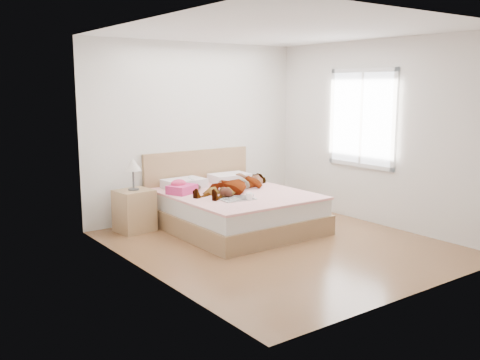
{
  "coord_description": "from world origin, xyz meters",
  "views": [
    {
      "loc": [
        -4.2,
        -4.93,
        1.96
      ],
      "look_at": [
        0.0,
        0.85,
        0.7
      ],
      "focal_mm": 40.0,
      "sensor_mm": 36.0,
      "label": 1
    }
  ],
  "objects_px": {
    "woman": "(236,182)",
    "bed": "(232,208)",
    "towel": "(181,188)",
    "coffee_mug": "(249,196)",
    "nightstand": "(134,207)",
    "phone": "(191,178)",
    "magazine": "(237,199)",
    "plush_toy": "(226,192)"
  },
  "relations": [
    {
      "from": "woman",
      "to": "bed",
      "type": "xyz_separation_m",
      "value": [
        -0.11,
        -0.06,
        -0.34
      ]
    },
    {
      "from": "towel",
      "to": "coffee_mug",
      "type": "relative_size",
      "value": 3.74
    },
    {
      "from": "woman",
      "to": "coffee_mug",
      "type": "bearing_deg",
      "value": -45.42
    },
    {
      "from": "woman",
      "to": "nightstand",
      "type": "height_order",
      "value": "nightstand"
    },
    {
      "from": "woman",
      "to": "phone",
      "type": "height_order",
      "value": "woman"
    },
    {
      "from": "bed",
      "to": "magazine",
      "type": "relative_size",
      "value": 4.5
    },
    {
      "from": "plush_toy",
      "to": "magazine",
      "type": "bearing_deg",
      "value": -72.44
    },
    {
      "from": "woman",
      "to": "towel",
      "type": "distance_m",
      "value": 0.79
    },
    {
      "from": "bed",
      "to": "towel",
      "type": "xyz_separation_m",
      "value": [
        -0.64,
        0.31,
        0.31
      ]
    },
    {
      "from": "phone",
      "to": "coffee_mug",
      "type": "xyz_separation_m",
      "value": [
        0.24,
        -1.05,
        -0.11
      ]
    },
    {
      "from": "woman",
      "to": "towel",
      "type": "relative_size",
      "value": 3.53
    },
    {
      "from": "bed",
      "to": "plush_toy",
      "type": "bearing_deg",
      "value": -136.84
    },
    {
      "from": "phone",
      "to": "plush_toy",
      "type": "xyz_separation_m",
      "value": [
        0.08,
        -0.75,
        -0.09
      ]
    },
    {
      "from": "bed",
      "to": "nightstand",
      "type": "bearing_deg",
      "value": 152.87
    },
    {
      "from": "woman",
      "to": "coffee_mug",
      "type": "distance_m",
      "value": 0.71
    },
    {
      "from": "phone",
      "to": "nightstand",
      "type": "relative_size",
      "value": 0.08
    },
    {
      "from": "bed",
      "to": "coffee_mug",
      "type": "relative_size",
      "value": 17.36
    },
    {
      "from": "bed",
      "to": "plush_toy",
      "type": "height_order",
      "value": "bed"
    },
    {
      "from": "towel",
      "to": "coffee_mug",
      "type": "bearing_deg",
      "value": -61.31
    },
    {
      "from": "magazine",
      "to": "nightstand",
      "type": "distance_m",
      "value": 1.44
    },
    {
      "from": "magazine",
      "to": "nightstand",
      "type": "xyz_separation_m",
      "value": [
        -0.95,
        1.07,
        -0.19
      ]
    },
    {
      "from": "towel",
      "to": "phone",
      "type": "bearing_deg",
      "value": 31.98
    },
    {
      "from": "bed",
      "to": "magazine",
      "type": "distance_m",
      "value": 0.58
    },
    {
      "from": "woman",
      "to": "towel",
      "type": "height_order",
      "value": "woman"
    },
    {
      "from": "bed",
      "to": "woman",
      "type": "bearing_deg",
      "value": 29.54
    },
    {
      "from": "coffee_mug",
      "to": "nightstand",
      "type": "distance_m",
      "value": 1.61
    },
    {
      "from": "woman",
      "to": "coffee_mug",
      "type": "relative_size",
      "value": 13.21
    },
    {
      "from": "bed",
      "to": "towel",
      "type": "height_order",
      "value": "bed"
    },
    {
      "from": "phone",
      "to": "bed",
      "type": "distance_m",
      "value": 0.72
    },
    {
      "from": "coffee_mug",
      "to": "woman",
      "type": "bearing_deg",
      "value": 68.4
    },
    {
      "from": "plush_toy",
      "to": "nightstand",
      "type": "height_order",
      "value": "nightstand"
    },
    {
      "from": "towel",
      "to": "plush_toy",
      "type": "xyz_separation_m",
      "value": [
        0.33,
        -0.59,
        -0.01
      ]
    },
    {
      "from": "coffee_mug",
      "to": "towel",
      "type": "bearing_deg",
      "value": 118.69
    },
    {
      "from": "nightstand",
      "to": "bed",
      "type": "bearing_deg",
      "value": -27.13
    },
    {
      "from": "coffee_mug",
      "to": "magazine",
      "type": "bearing_deg",
      "value": 128.01
    },
    {
      "from": "phone",
      "to": "towel",
      "type": "relative_size",
      "value": 0.19
    },
    {
      "from": "towel",
      "to": "coffee_mug",
      "type": "distance_m",
      "value": 1.02
    },
    {
      "from": "woman",
      "to": "magazine",
      "type": "relative_size",
      "value": 3.42
    },
    {
      "from": "coffee_mug",
      "to": "nightstand",
      "type": "xyz_separation_m",
      "value": [
        -1.05,
        1.2,
        -0.22
      ]
    },
    {
      "from": "plush_toy",
      "to": "nightstand",
      "type": "distance_m",
      "value": 1.29
    },
    {
      "from": "coffee_mug",
      "to": "bed",
      "type": "bearing_deg",
      "value": 76.12
    },
    {
      "from": "phone",
      "to": "nightstand",
      "type": "bearing_deg",
      "value": 145.73
    }
  ]
}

